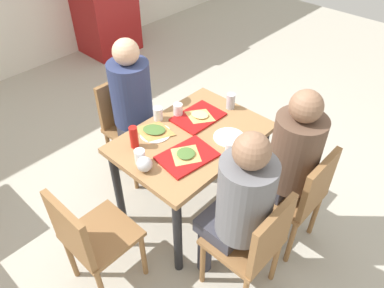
% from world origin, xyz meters
% --- Properties ---
extents(ground_plane, '(10.00, 10.00, 0.02)m').
position_xyz_m(ground_plane, '(0.00, 0.00, -0.01)').
color(ground_plane, '#B2AD9E').
extents(main_table, '(1.06, 0.74, 0.76)m').
position_xyz_m(main_table, '(0.00, 0.00, 0.64)').
color(main_table, '#9E7247').
rests_on(main_table, ground_plane).
extents(chair_near_left, '(0.40, 0.40, 0.86)m').
position_xyz_m(chair_near_left, '(-0.27, -0.75, 0.51)').
color(chair_near_left, olive).
rests_on(chair_near_left, ground_plane).
extents(chair_near_right, '(0.40, 0.40, 0.86)m').
position_xyz_m(chair_near_right, '(0.27, -0.75, 0.51)').
color(chair_near_right, olive).
rests_on(chair_near_right, ground_plane).
extents(chair_far_side, '(0.40, 0.40, 0.86)m').
position_xyz_m(chair_far_side, '(0.00, 0.75, 0.51)').
color(chair_far_side, olive).
rests_on(chair_far_side, ground_plane).
extents(chair_left_end, '(0.40, 0.40, 0.86)m').
position_xyz_m(chair_left_end, '(-0.92, 0.00, 0.51)').
color(chair_left_end, olive).
rests_on(chair_left_end, ground_plane).
extents(person_in_red, '(0.32, 0.42, 1.27)m').
position_xyz_m(person_in_red, '(-0.27, -0.61, 0.75)').
color(person_in_red, '#383842').
rests_on(person_in_red, ground_plane).
extents(person_in_brown_jacket, '(0.32, 0.42, 1.27)m').
position_xyz_m(person_in_brown_jacket, '(0.27, -0.61, 0.75)').
color(person_in_brown_jacket, '#383842').
rests_on(person_in_brown_jacket, ground_plane).
extents(person_far_side, '(0.32, 0.42, 1.27)m').
position_xyz_m(person_far_side, '(-0.00, 0.61, 0.75)').
color(person_far_side, '#383842').
rests_on(person_far_side, ground_plane).
extents(tray_red_near, '(0.39, 0.31, 0.02)m').
position_xyz_m(tray_red_near, '(-0.19, -0.13, 0.76)').
color(tray_red_near, '#B21414').
rests_on(tray_red_near, main_table).
extents(tray_red_far, '(0.37, 0.27, 0.02)m').
position_xyz_m(tray_red_far, '(0.19, 0.11, 0.76)').
color(tray_red_far, '#B21414').
rests_on(tray_red_far, main_table).
extents(paper_plate_center, '(0.22, 0.22, 0.01)m').
position_xyz_m(paper_plate_center, '(-0.16, 0.20, 0.76)').
color(paper_plate_center, white).
rests_on(paper_plate_center, main_table).
extents(paper_plate_near_edge, '(0.22, 0.22, 0.01)m').
position_xyz_m(paper_plate_near_edge, '(0.16, -0.20, 0.76)').
color(paper_plate_near_edge, white).
rests_on(paper_plate_near_edge, main_table).
extents(pizza_slice_a, '(0.21, 0.20, 0.02)m').
position_xyz_m(pizza_slice_a, '(-0.19, -0.12, 0.78)').
color(pizza_slice_a, '#DBAD60').
rests_on(pizza_slice_a, tray_red_near).
extents(pizza_slice_b, '(0.20, 0.22, 0.02)m').
position_xyz_m(pizza_slice_b, '(0.19, 0.10, 0.78)').
color(pizza_slice_b, '#DBAD60').
rests_on(pizza_slice_b, tray_red_far).
extents(pizza_slice_c, '(0.27, 0.29, 0.02)m').
position_xyz_m(pizza_slice_c, '(-0.15, 0.22, 0.77)').
color(pizza_slice_c, '#C68C47').
rests_on(pizza_slice_c, paper_plate_center).
extents(plastic_cup_a, '(0.07, 0.07, 0.10)m').
position_xyz_m(plastic_cup_a, '(-0.03, 0.32, 0.81)').
color(plastic_cup_a, white).
rests_on(plastic_cup_a, main_table).
extents(plastic_cup_b, '(0.07, 0.07, 0.10)m').
position_xyz_m(plastic_cup_b, '(0.03, -0.32, 0.81)').
color(plastic_cup_b, white).
rests_on(plastic_cup_b, main_table).
extents(plastic_cup_c, '(0.07, 0.07, 0.10)m').
position_xyz_m(plastic_cup_c, '(-0.43, 0.06, 0.81)').
color(plastic_cup_c, white).
rests_on(plastic_cup_c, main_table).
extents(plastic_cup_d, '(0.07, 0.07, 0.10)m').
position_xyz_m(plastic_cup_d, '(0.11, 0.24, 0.81)').
color(plastic_cup_d, white).
rests_on(plastic_cup_d, main_table).
extents(soda_can, '(0.07, 0.07, 0.12)m').
position_xyz_m(soda_can, '(0.45, 0.02, 0.82)').
color(soda_can, '#B7BCC6').
rests_on(soda_can, main_table).
extents(condiment_bottle, '(0.06, 0.06, 0.16)m').
position_xyz_m(condiment_bottle, '(-0.35, 0.20, 0.84)').
color(condiment_bottle, red).
rests_on(condiment_bottle, main_table).
extents(foil_bundle, '(0.10, 0.10, 0.10)m').
position_xyz_m(foil_bundle, '(-0.45, -0.02, 0.81)').
color(foil_bundle, silver).
rests_on(foil_bundle, main_table).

